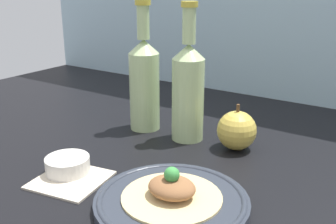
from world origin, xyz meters
The scene contains 8 objects.
ground_plane centered at (0.00, 0.00, -2.00)cm, with size 180.00×110.00×4.00cm, color black.
plate centered at (8.99, -15.86, 0.98)cm, with size 25.19×25.19×1.84cm.
plated_food centered at (8.99, -15.86, 2.96)cm, with size 16.34×16.34×5.49cm.
cider_bottle_left centered at (-15.98, 10.29, 11.94)cm, with size 7.24×7.24×30.68cm.
cider_bottle_right centered at (-3.82, 10.29, 11.94)cm, with size 7.24×7.24×30.68cm.
apple centered at (8.00, 11.09, 4.26)cm, with size 8.50×8.50×10.12cm.
napkin centered at (-11.02, -19.00, 0.40)cm, with size 14.06×13.93×0.80cm.
dipping_bowl centered at (-13.49, -17.29, 1.69)cm, with size 8.28×8.28×3.39cm.
Camera 1 is at (39.25, -62.30, 34.98)cm, focal length 42.00 mm.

